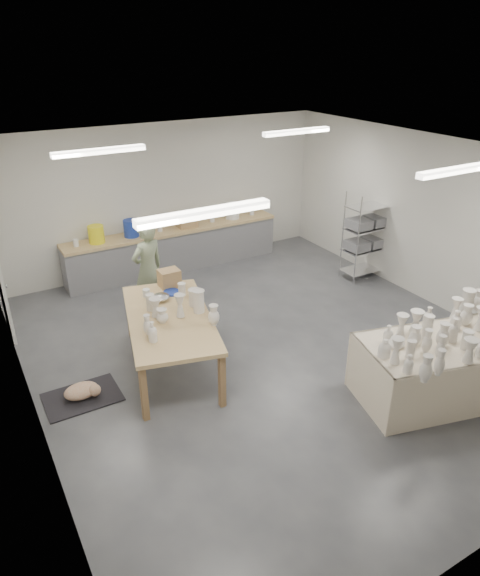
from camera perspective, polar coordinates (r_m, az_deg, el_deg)
room at (r=7.34m, az=2.63°, el=6.95°), size 8.00×8.02×3.00m
back_counter at (r=10.93m, az=-7.31°, el=4.48°), size 4.60×0.60×1.24m
wire_shelf at (r=10.65m, az=13.84°, el=5.84°), size 0.88×0.48×1.80m
drying_table at (r=7.55m, az=22.03°, el=-7.92°), size 2.62×1.73×1.23m
work_table at (r=7.50m, az=-7.65°, el=-2.78°), size 1.70×2.53×1.22m
rug at (r=7.52m, az=-17.12°, el=-11.51°), size 1.00×0.70×0.02m
cat at (r=7.44m, az=-17.04°, el=-10.85°), size 0.51×0.40×0.20m
potter at (r=9.03m, az=-10.17°, el=2.08°), size 0.71×0.56×1.70m
red_stool at (r=9.51m, az=-10.48°, el=-0.63°), size 0.39×0.39×0.29m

